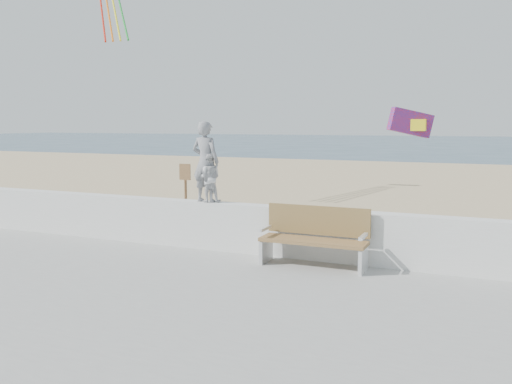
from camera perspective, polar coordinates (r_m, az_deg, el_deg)
ground at (r=8.55m, az=-6.14°, el=-10.36°), size 220.00×220.00×0.00m
sand at (r=16.77m, az=9.20°, el=-1.56°), size 90.00×40.00×0.08m
seawall at (r=10.13m, az=-0.59°, el=-3.86°), size 30.00×0.35×0.90m
adult at (r=10.38m, az=-5.34°, el=3.19°), size 0.59×0.41×1.54m
child at (r=10.37m, az=-4.96°, el=1.52°), size 0.56×0.50×0.94m
bench at (r=9.22m, az=6.21°, el=-4.64°), size 1.80×0.57×1.00m
parafoil_kite at (r=11.58m, az=16.06°, el=7.00°), size 0.92×0.65×0.64m
sign at (r=14.18m, az=-7.44°, el=0.56°), size 0.32×0.07×1.46m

